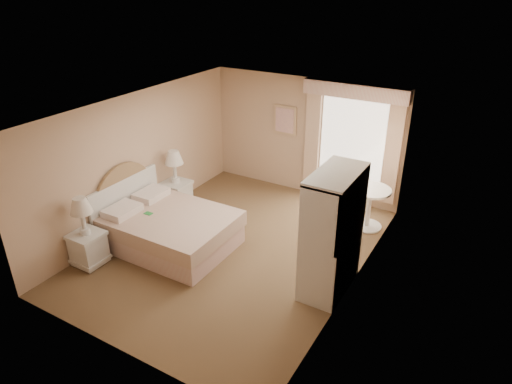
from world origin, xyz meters
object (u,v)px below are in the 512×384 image
Objects in this scene: bed at (167,227)px; nightstand_far at (176,188)px; cafe_chair at (349,210)px; nightstand_near at (87,240)px; armoire at (332,242)px; round_table at (369,202)px.

nightstand_far is at bearing 121.73° from bed.
bed is 3.27m from cafe_chair.
nightstand_near is 3.94m from armoire.
nightstand_far is (-0.00, 2.28, 0.01)m from nightstand_near.
round_table is (2.87, 2.39, 0.18)m from bed.
nightstand_far reaches higher than round_table.
nightstand_near is at bearing -90.00° from nightstand_far.
bed is 1.76× the size of nightstand_near.
round_table is (3.59, 1.23, 0.07)m from nightstand_far.
bed is 2.98m from armoire.
round_table is 0.42× the size of armoire.
nightstand_far is 3.76m from armoire.
armoire is at bearing -73.76° from cafe_chair.
cafe_chair is (2.64, 1.93, 0.17)m from bed.
bed is at bearing -173.75° from armoire.
bed is 2.37× the size of cafe_chair.
cafe_chair is at bearing 12.78° from nightstand_far.
bed reaches higher than cafe_chair.
armoire is at bearing 21.42° from nightstand_near.
nightstand_near is 1.51× the size of round_table.
armoire reaches higher than cafe_chair.
nightstand_far is 3.45m from cafe_chair.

